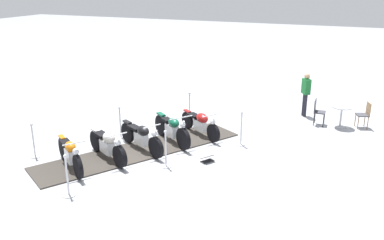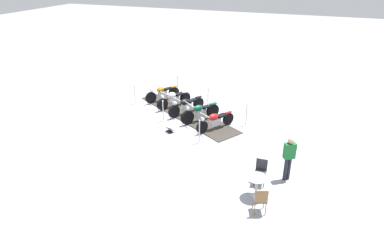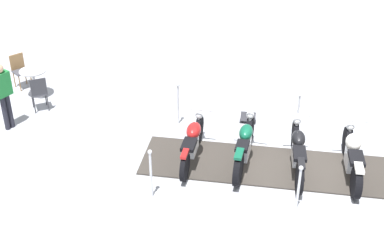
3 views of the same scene
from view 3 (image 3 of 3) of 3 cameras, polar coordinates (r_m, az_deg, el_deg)
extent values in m
plane|color=#A8AAB2|center=(11.98, 10.93, -5.17)|extent=(80.00, 80.00, 0.00)
cube|color=#38332D|center=(11.97, 10.94, -5.10)|extent=(6.57, 4.83, 0.04)
cylinder|color=black|center=(12.53, 16.19, -2.18)|extent=(0.44, 0.63, 0.65)
cylinder|color=black|center=(11.27, 17.06, -6.37)|extent=(0.44, 0.63, 0.65)
cube|color=silver|center=(11.87, 16.63, -3.98)|extent=(0.50, 0.61, 0.38)
ellipsoid|color=silver|center=(11.81, 16.79, -2.27)|extent=(0.51, 0.56, 0.33)
cube|color=black|center=(11.40, 17.07, -3.89)|extent=(0.52, 0.61, 0.08)
cube|color=silver|center=(11.07, 17.34, -4.90)|extent=(0.32, 0.39, 0.06)
cylinder|color=silver|center=(12.33, 16.41, -1.27)|extent=(0.20, 0.27, 0.56)
cylinder|color=silver|center=(12.10, 16.68, -0.10)|extent=(0.62, 0.37, 0.04)
sphere|color=silver|center=(12.29, 16.48, -0.67)|extent=(0.18, 0.18, 0.18)
cylinder|color=black|center=(12.46, 10.89, -1.58)|extent=(0.42, 0.64, 0.67)
cylinder|color=black|center=(11.10, 11.35, -6.08)|extent=(0.42, 0.64, 0.67)
cube|color=silver|center=(11.75, 11.12, -3.57)|extent=(0.44, 0.57, 0.37)
ellipsoid|color=black|center=(11.70, 11.23, -1.94)|extent=(0.50, 0.59, 0.30)
cube|color=black|center=(11.29, 11.37, -3.52)|extent=(0.49, 0.60, 0.08)
cube|color=black|center=(10.89, 11.54, -4.54)|extent=(0.30, 0.39, 0.06)
cylinder|color=silver|center=(12.24, 11.04, -0.68)|extent=(0.22, 0.33, 0.56)
cylinder|color=silver|center=(11.98, 11.23, 0.51)|extent=(0.55, 0.32, 0.04)
sphere|color=silver|center=(12.17, 11.11, -0.07)|extent=(0.18, 0.18, 0.18)
cylinder|color=black|center=(12.38, 6.12, -1.26)|extent=(0.52, 0.65, 0.71)
cylinder|color=black|center=(11.13, 4.93, -5.26)|extent=(0.52, 0.65, 0.71)
cube|color=silver|center=(11.73, 5.57, -3.00)|extent=(0.52, 0.59, 0.40)
ellipsoid|color=#0F5138|center=(11.67, 5.75, -1.32)|extent=(0.54, 0.59, 0.29)
cube|color=black|center=(11.29, 5.36, -2.75)|extent=(0.45, 0.49, 0.08)
cube|color=#0F5138|center=(10.91, 5.02, -3.61)|extent=(0.36, 0.41, 0.06)
cylinder|color=silver|center=(12.17, 6.15, -0.21)|extent=(0.21, 0.26, 0.61)
cylinder|color=silver|center=(11.93, 6.19, 1.13)|extent=(0.67, 0.50, 0.04)
sphere|color=silver|center=(12.11, 6.21, 0.53)|extent=(0.18, 0.18, 0.18)
cylinder|color=black|center=(12.53, 0.77, -0.92)|extent=(0.43, 0.57, 0.61)
cylinder|color=black|center=(11.24, -0.77, -5.04)|extent=(0.43, 0.57, 0.61)
cube|color=silver|center=(11.86, 0.04, -2.73)|extent=(0.46, 0.56, 0.35)
ellipsoid|color=#AD1919|center=(11.81, 0.18, -1.12)|extent=(0.56, 0.63, 0.31)
cube|color=black|center=(11.41, -0.33, -2.63)|extent=(0.51, 0.57, 0.08)
cube|color=#AD1919|center=(11.05, -0.79, -3.61)|extent=(0.29, 0.35, 0.06)
cylinder|color=silver|center=(12.34, 0.72, -0.04)|extent=(0.20, 0.26, 0.53)
cylinder|color=silver|center=(12.12, 0.67, 1.11)|extent=(0.60, 0.42, 0.04)
sphere|color=silver|center=(12.31, 0.76, 0.52)|extent=(0.18, 0.18, 0.18)
cylinder|color=silver|center=(13.35, -1.45, -0.45)|extent=(0.29, 0.29, 0.03)
cylinder|color=silver|center=(13.08, -1.48, 1.56)|extent=(0.05, 0.05, 1.04)
sphere|color=silver|center=(12.82, -1.51, 3.73)|extent=(0.09, 0.09, 0.09)
cylinder|color=silver|center=(13.18, 10.93, -1.49)|extent=(0.32, 0.32, 0.03)
cylinder|color=silver|center=(12.92, 11.16, 0.47)|extent=(0.05, 0.05, 1.02)
sphere|color=silver|center=(12.66, 11.40, 2.61)|extent=(0.09, 0.09, 0.09)
cylinder|color=silver|center=(11.02, -4.27, -8.12)|extent=(0.35, 0.35, 0.03)
cylinder|color=silver|center=(10.70, -4.38, -5.88)|extent=(0.05, 0.05, 1.04)
sphere|color=silver|center=(10.38, -4.50, -3.40)|extent=(0.09, 0.09, 0.09)
cylinder|color=silver|center=(10.82, 10.94, -9.55)|extent=(0.35, 0.35, 0.03)
cylinder|color=silver|center=(10.50, 11.21, -7.41)|extent=(0.05, 0.05, 1.00)
sphere|color=silver|center=(10.19, 11.51, -5.02)|extent=(0.09, 0.09, 0.09)
cube|color=#333338|center=(13.53, 5.94, -0.16)|extent=(0.45, 0.38, 0.02)
cube|color=black|center=(13.46, 5.97, 0.34)|extent=(0.45, 0.42, 0.14)
cylinder|color=#B7B7BC|center=(15.24, -16.17, 2.45)|extent=(0.39, 0.39, 0.02)
cylinder|color=#B7B7BC|center=(15.08, -16.37, 3.71)|extent=(0.07, 0.07, 0.73)
cylinder|color=#B7B7BC|center=(14.92, -16.58, 5.02)|extent=(0.70, 0.70, 0.03)
cylinder|color=#2D2D33|center=(14.62, -16.59, 2.11)|extent=(0.03, 0.03, 0.47)
cylinder|color=#2D2D33|center=(14.64, -15.29, 2.37)|extent=(0.03, 0.03, 0.47)
cylinder|color=#2D2D33|center=(14.31, -16.39, 1.51)|extent=(0.03, 0.03, 0.47)
cylinder|color=#2D2D33|center=(14.34, -15.06, 1.78)|extent=(0.03, 0.03, 0.47)
cube|color=#3F3F47|center=(14.36, -15.97, 2.84)|extent=(0.41, 0.41, 0.04)
cube|color=#2D2D33|center=(14.09, -15.99, 3.39)|extent=(0.40, 0.04, 0.45)
cylinder|color=olive|center=(15.69, -16.71, 4.09)|extent=(0.03, 0.03, 0.47)
cylinder|color=olive|center=(15.57, -17.81, 3.70)|extent=(0.03, 0.03, 0.47)
cylinder|color=olive|center=(15.97, -17.26, 4.48)|extent=(0.03, 0.03, 0.47)
cylinder|color=olive|center=(15.86, -18.35, 4.10)|extent=(0.03, 0.03, 0.47)
cube|color=#3F3F47|center=(15.66, -17.68, 4.93)|extent=(0.51, 0.51, 0.04)
cube|color=olive|center=(15.73, -18.11, 5.92)|extent=(0.39, 0.16, 0.44)
cylinder|color=#23232D|center=(13.78, -18.80, 0.95)|extent=(0.12, 0.12, 0.90)
cylinder|color=#23232D|center=(13.71, -19.26, 0.71)|extent=(0.12, 0.12, 0.90)
cube|color=#1E7233|center=(13.41, -19.56, 3.61)|extent=(0.46, 0.40, 0.59)
camera|label=1|loc=(21.68, 29.12, 22.57)|focal=39.12mm
camera|label=2|loc=(23.06, -26.52, 28.75)|focal=31.68mm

